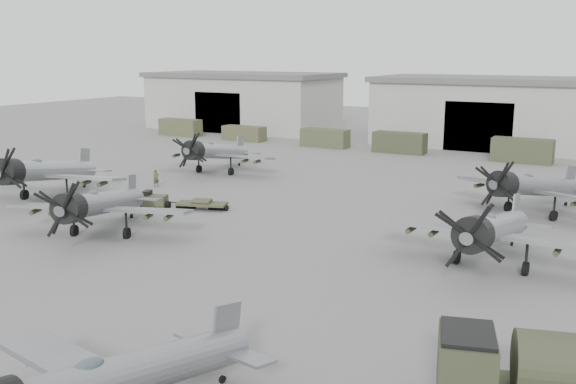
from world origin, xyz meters
The scene contains 17 objects.
ground centered at (0.00, 0.00, 0.00)m, with size 220.00×220.00×0.00m, color #62625F.
hangar_left centered at (-38.00, 61.96, 4.37)m, with size 29.00×14.80×8.70m.
hangar_center centered at (0.00, 61.96, 4.37)m, with size 29.00×14.80×8.70m.
support_truck_0 centered at (-40.95, 50.00, 1.20)m, with size 6.33×2.20×2.39m, color #4A4B31.
support_truck_1 centered at (-30.02, 50.00, 0.99)m, with size 5.95×2.20×1.97m, color #4A4930.
support_truck_2 centered at (-17.79, 50.00, 1.15)m, with size 6.10×2.20×2.29m, color #45492F.
support_truck_3 centered at (-7.90, 50.00, 1.23)m, with size 6.24×2.20×2.46m, color #383D27.
support_truck_4 centered at (6.08, 50.00, 1.31)m, with size 6.37×2.20×2.62m, color #3C402A.
aircraft_near_1 centered at (4.45, -10.01, 2.07)m, with size 11.48×10.33×4.56m.
aircraft_mid_0 centered at (-24.03, 11.63, 2.42)m, with size 13.38×12.04×5.33m.
aircraft_mid_1 centered at (-12.47, 6.20, 2.19)m, with size 11.97×10.80×4.82m.
aircraft_mid_2 centered at (10.91, 12.17, 2.26)m, with size 12.43×11.18×4.98m.
aircraft_far_0 centered at (-19.15, 28.02, 2.21)m, with size 12.19×10.97×4.86m.
aircraft_far_1 centered at (10.78, 25.77, 2.21)m, with size 11.96×10.82×4.86m.
fuel_tanker centered at (16.16, -2.02, 1.76)m, with size 8.35×5.18×3.06m.
tug_trailer centered at (-13.52, 14.84, 0.50)m, with size 6.65×3.27×1.33m.
ground_crew centered at (-19.91, 20.35, 0.78)m, with size 0.57×0.37×1.57m, color #41432C.
Camera 1 is at (17.75, -22.57, 11.70)m, focal length 40.00 mm.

